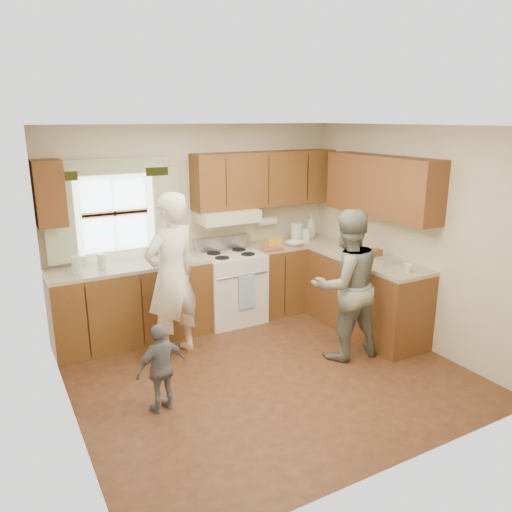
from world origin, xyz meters
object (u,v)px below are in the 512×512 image
stove (231,286)px  woman_right (346,285)px  child (162,368)px  woman_left (171,277)px

stove → woman_right: size_ratio=0.65×
stove → child: 2.16m
stove → woman_right: 1.69m
stove → woman_right: bearing=-67.1°
woman_left → woman_right: size_ratio=1.11×
child → stove: bearing=-144.3°
stove → woman_right: woman_right is taller
woman_left → woman_right: (1.64, -0.93, -0.09)m
woman_left → woman_right: bearing=130.3°
stove → woman_right: (0.64, -1.52, 0.36)m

